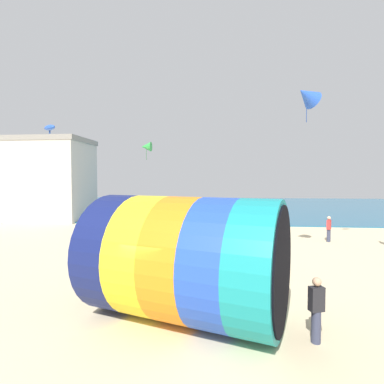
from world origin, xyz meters
The scene contains 9 objects.
ground_plane centered at (0.00, 0.00, 0.00)m, with size 120.00×120.00×0.00m, color beige.
sea centered at (0.00, 38.78, 0.05)m, with size 120.00×40.00×0.10m, color #236084.
giant_inflatable_tube centered at (0.34, 0.43, 1.84)m, with size 6.45×5.24×3.68m.
kite_handler centered at (3.81, -0.55, 0.87)m, with size 0.41×0.32×1.70m.
kite_blue_parafoil centered at (-10.10, 10.74, 7.66)m, with size 1.26×1.05×0.64m.
kite_blue_delta centered at (5.56, 7.17, 8.36)m, with size 1.61×1.49×1.97m.
kite_green_delta centered at (-5.06, 16.78, 6.99)m, with size 0.86×0.86×1.54m.
bystander_near_water centered at (8.54, 12.44, 0.89)m, with size 0.37×0.42×1.73m.
promenade_building centered at (-19.34, 21.20, 4.22)m, with size 13.72×5.89×8.43m.
Camera 1 is at (1.40, -8.34, 4.19)m, focal length 28.00 mm.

